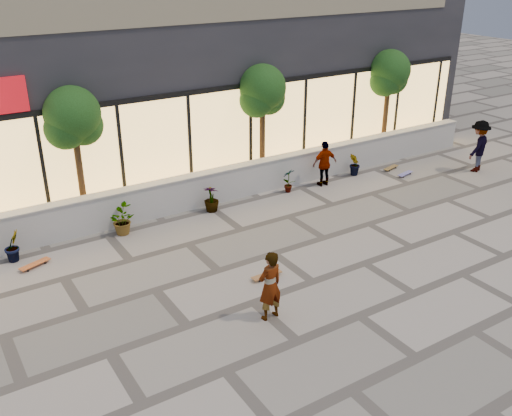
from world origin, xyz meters
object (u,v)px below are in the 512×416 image
tree_east (389,75)px  skater_right_near (325,164)px  skateboard_right_far (405,174)px  tree_midwest (73,121)px  tree_mideast (262,94)px  skateboard_center (267,275)px  skater_center (270,286)px  skater_right_far (478,146)px  skateboard_right_near (391,168)px  skateboard_left (35,264)px

tree_east → skater_right_near: (-3.97, -1.40, -2.23)m
skateboard_right_far → tree_midwest: bearing=155.6°
tree_east → tree_mideast: bearing=180.0°
tree_midwest → skateboard_right_far: (10.49, -2.21, -2.91)m
skateboard_center → tree_midwest: bearing=115.7°
tree_mideast → tree_midwest: bearing=180.0°
skater_center → skateboard_center: skater_center is taller
tree_mideast → skater_right_far: 7.90m
skater_right_near → skateboard_right_near: bearing=-176.1°
tree_mideast → skateboard_right_far: bearing=-26.2°
skateboard_right_far → tree_mideast: bearing=141.2°
skateboard_right_near → skateboard_right_far: 0.71m
tree_east → skateboard_center: (-8.81, -5.34, -2.91)m
skater_center → skater_right_near: skater_center is taller
skateboard_center → skateboard_left: 5.72m
skater_right_near → skater_right_far: size_ratio=0.84×
skater_center → skater_right_near: (5.68, 5.32, -0.02)m
tree_east → skateboard_left: size_ratio=4.88×
skater_right_near → skateboard_right_far: skater_right_near is taller
tree_mideast → skater_right_far: bearing=-24.5°
skateboard_center → skateboard_right_far: skateboard_center is taller
skater_right_far → skateboard_center: bearing=-6.4°
tree_east → skateboard_right_near: size_ratio=5.21×
tree_midwest → skater_right_far: bearing=-13.8°
skateboard_left → skateboard_right_far: (12.34, -0.34, -0.01)m
skateboard_right_far → skater_right_near: bearing=152.1°
tree_east → skater_right_far: 4.05m
tree_midwest → skateboard_center: bearing=-63.3°
tree_midwest → tree_mideast: (6.00, 0.00, 0.00)m
skater_center → tree_mideast: bearing=-126.9°
tree_midwest → tree_east: 11.50m
skater_right_near → skateboard_center: 6.29m
skateboard_right_near → tree_mideast: bearing=148.0°
skateboard_right_far → skateboard_left: bearing=165.9°
tree_mideast → tree_east: size_ratio=1.00×
tree_east → skater_center: 11.96m
tree_east → skateboard_center: 10.71m
tree_midwest → skateboard_right_near: tree_midwest is taller
skater_right_near → skateboard_left: skater_right_near is taller
tree_east → skater_right_near: bearing=-160.6°
tree_mideast → skateboard_right_far: (4.49, -2.21, -2.91)m
skateboard_left → tree_east: bearing=-12.4°
tree_mideast → skateboard_right_near: (4.50, -1.50, -2.91)m
tree_east → skateboard_right_far: (-1.01, -2.21, -2.91)m
tree_mideast → skater_center: bearing=-121.7°
tree_midwest → skateboard_center: size_ratio=5.01×
skater_right_near → skateboard_left: (-9.39, -0.47, -0.68)m
skateboard_right_far → tree_east: bearing=52.8°
tree_mideast → skateboard_center: (-3.31, -5.34, -2.91)m
skater_right_near → skateboard_center: bearing=45.0°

